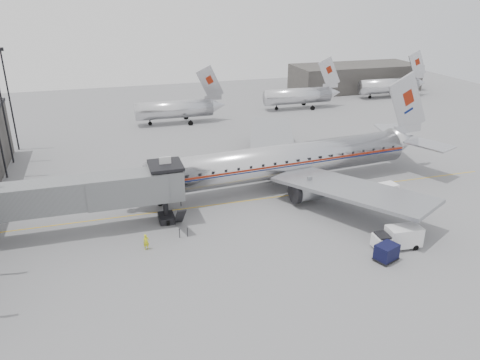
# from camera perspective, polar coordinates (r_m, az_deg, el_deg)

# --- Properties ---
(ground) EXTENTS (160.00, 160.00, 0.00)m
(ground) POSITION_cam_1_polar(r_m,az_deg,el_deg) (49.54, 2.44, -5.41)
(ground) COLOR slate
(ground) RESTS_ON ground
(hangar) EXTENTS (30.00, 12.00, 6.00)m
(hangar) POSITION_cam_1_polar(r_m,az_deg,el_deg) (119.27, 13.78, 12.09)
(hangar) COLOR #3B3835
(hangar) RESTS_ON ground
(apron_line) EXTENTS (60.00, 0.15, 0.01)m
(apron_line) POSITION_cam_1_polar(r_m,az_deg,el_deg) (55.52, 3.34, -2.21)
(apron_line) COLOR gold
(apron_line) RESTS_ON ground
(jet_bridge) EXTENTS (21.00, 6.20, 7.10)m
(jet_bridge) POSITION_cam_1_polar(r_m,az_deg,el_deg) (48.81, -17.80, -1.53)
(jet_bridge) COLOR #575A5C
(jet_bridge) RESTS_ON ground
(distant_aircraft_near) EXTENTS (16.39, 3.20, 10.26)m
(distant_aircraft_near) POSITION_cam_1_polar(r_m,az_deg,el_deg) (86.70, -7.90, 8.62)
(distant_aircraft_near) COLOR silver
(distant_aircraft_near) RESTS_ON ground
(distant_aircraft_mid) EXTENTS (16.39, 3.20, 10.26)m
(distant_aircraft_mid) POSITION_cam_1_polar(r_m,az_deg,el_deg) (97.70, 7.13, 10.21)
(distant_aircraft_mid) COLOR silver
(distant_aircraft_mid) RESTS_ON ground
(distant_aircraft_far) EXTENTS (16.39, 3.20, 10.26)m
(distant_aircraft_far) POSITION_cam_1_polar(r_m,az_deg,el_deg) (112.71, 17.76, 10.96)
(distant_aircraft_far) COLOR silver
(distant_aircraft_far) RESTS_ON ground
(airliner) EXTENTS (41.59, 38.40, 13.15)m
(airliner) POSITION_cam_1_polar(r_m,az_deg,el_deg) (58.23, 5.92, 2.42)
(airliner) COLOR silver
(airliner) RESTS_ON ground
(service_van) EXTENTS (4.68, 2.07, 2.15)m
(service_van) POSITION_cam_1_polar(r_m,az_deg,el_deg) (47.18, 18.69, -6.64)
(service_van) COLOR white
(service_van) RESTS_ON ground
(baggage_cart_navy) EXTENTS (2.48, 2.20, 1.62)m
(baggage_cart_navy) POSITION_cam_1_polar(r_m,az_deg,el_deg) (44.95, 17.43, -8.39)
(baggage_cart_navy) COLOR black
(baggage_cart_navy) RESTS_ON ground
(baggage_cart_white) EXTENTS (2.41, 1.92, 1.77)m
(baggage_cart_white) POSITION_cam_1_polar(r_m,az_deg,el_deg) (57.80, 17.50, -1.23)
(baggage_cart_white) COLOR white
(baggage_cart_white) RESTS_ON ground
(ramp_worker) EXTENTS (0.63, 0.47, 1.57)m
(ramp_worker) POSITION_cam_1_polar(r_m,az_deg,el_deg) (45.54, -11.37, -7.42)
(ramp_worker) COLOR yellow
(ramp_worker) RESTS_ON ground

